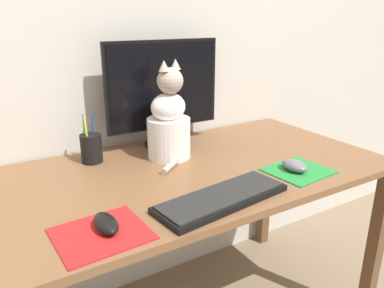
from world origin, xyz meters
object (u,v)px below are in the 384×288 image
at_px(monitor, 164,90).
at_px(cat, 169,123).
at_px(computer_mouse_right, 294,166).
at_px(keyboard, 222,198).
at_px(pen_cup, 91,148).
at_px(computer_mouse_left, 106,223).

bearing_deg(monitor, cat, -109.81).
bearing_deg(computer_mouse_right, monitor, 117.91).
bearing_deg(keyboard, monitor, 73.60).
bearing_deg(pen_cup, computer_mouse_left, -102.84).
distance_m(computer_mouse_right, pen_cup, 0.75).
relative_size(cat, pen_cup, 2.05).
relative_size(keyboard, cat, 1.17).
bearing_deg(keyboard, cat, 77.40).
height_order(monitor, keyboard, monitor).
height_order(computer_mouse_left, computer_mouse_right, computer_mouse_right).
xyz_separation_m(computer_mouse_left, cat, (0.39, 0.39, 0.12)).
xyz_separation_m(monitor, computer_mouse_left, (-0.44, -0.52, -0.21)).
relative_size(monitor, computer_mouse_right, 4.78).
distance_m(monitor, computer_mouse_right, 0.60).
relative_size(keyboard, computer_mouse_left, 3.90).
distance_m(monitor, keyboard, 0.60).
height_order(computer_mouse_left, cat, cat).
xyz_separation_m(computer_mouse_right, cat, (-0.31, 0.36, 0.12)).
bearing_deg(computer_mouse_left, pen_cup, 77.16).
distance_m(computer_mouse_left, pen_cup, 0.50).
bearing_deg(computer_mouse_left, keyboard, -3.55).
relative_size(keyboard, computer_mouse_right, 4.25).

